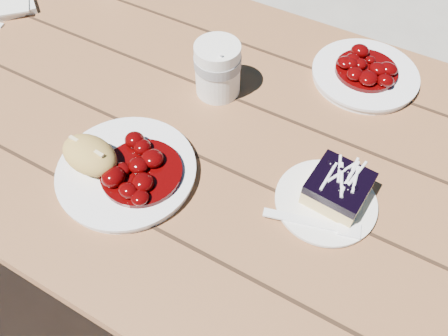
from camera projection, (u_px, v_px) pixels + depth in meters
The scene contains 12 objects.
ground at pixel (190, 262), 1.47m from camera, with size 60.00×60.00×0.00m, color gray.
picnic_table at pixel (174, 154), 1.00m from camera, with size 2.00×1.55×0.75m.
main_plate at pixel (127, 172), 0.76m from camera, with size 0.24×0.24×0.02m, color white.
goulash_stew at pixel (140, 167), 0.73m from camera, with size 0.14×0.14×0.04m, color #480203, non-canonical shape.
bread_roll at pixel (90, 155), 0.74m from camera, with size 0.11×0.07×0.05m, color tan.
dessert_plate at pixel (325, 202), 0.73m from camera, with size 0.16×0.16×0.01m, color white.
blueberry_cake at pixel (338, 188), 0.71m from camera, with size 0.10×0.10×0.05m.
fork_dessert at pixel (302, 220), 0.70m from camera, with size 0.03×0.16×0.01m, color white, non-canonical shape.
coffee_cup at pixel (218, 69), 0.84m from camera, with size 0.09×0.09×0.11m, color white.
napkin_stack at pixel (0, 1), 1.06m from camera, with size 0.15×0.15×0.01m, color white.
second_plate at pixel (365, 75), 0.90m from camera, with size 0.21×0.21×0.02m, color white.
second_stew at pixel (368, 64), 0.88m from camera, with size 0.13×0.13×0.04m, color #480203, non-canonical shape.
Camera 1 is at (0.40, -0.48, 1.37)m, focal length 35.00 mm.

